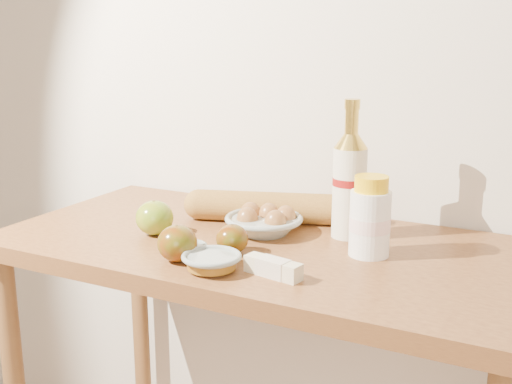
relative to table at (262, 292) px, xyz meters
The scene contains 12 objects.
back_wall 0.62m from the table, 90.00° to the left, with size 3.50×0.02×2.60m, color silver.
table is the anchor object (origin of this frame).
bourbon_bottle 0.32m from the table, 36.08° to the left, with size 0.08×0.08×0.32m.
cream_bottle 0.32m from the table, ahead, with size 0.09×0.09×0.17m.
egg_bowl 0.16m from the table, 111.28° to the left, with size 0.20×0.20×0.06m.
baguette 0.22m from the table, 105.34° to the left, with size 0.46×0.21×0.08m.
apple_yellowgreen 0.30m from the table, 163.55° to the right, with size 0.11×0.11×0.08m.
apple_redgreen_front 0.27m from the table, 115.95° to the right, with size 0.11×0.11×0.08m.
apple_redgreen_right 0.19m from the table, 100.10° to the right, with size 0.07×0.07×0.06m.
sugar_bowl 0.24m from the table, 118.76° to the right, with size 0.11×0.11×0.03m.
syrup_bowl 0.25m from the table, 91.60° to the right, with size 0.13×0.13×0.03m.
butter_stick 0.26m from the table, 57.84° to the right, with size 0.12×0.06×0.04m.
Camera 1 is at (0.61, -0.05, 1.36)m, focal length 45.00 mm.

